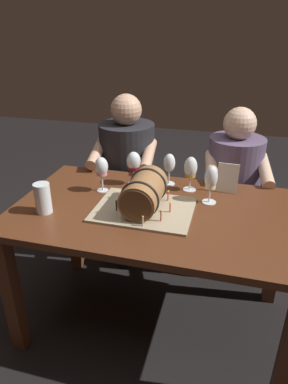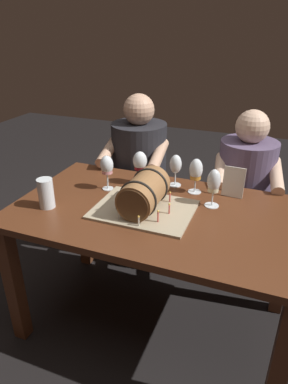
{
  "view_description": "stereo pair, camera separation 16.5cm",
  "coord_description": "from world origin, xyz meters",
  "px_view_note": "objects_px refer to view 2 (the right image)",
  "views": [
    {
      "loc": [
        0.33,
        -1.46,
        1.56
      ],
      "look_at": [
        -0.05,
        -0.03,
        0.84
      ],
      "focal_mm": 32.52,
      "sensor_mm": 36.0,
      "label": 1
    },
    {
      "loc": [
        0.49,
        -1.41,
        1.56
      ],
      "look_at": [
        -0.05,
        -0.03,
        0.84
      ],
      "focal_mm": 32.52,
      "sensor_mm": 36.0,
      "label": 2
    }
  ],
  "objects_px": {
    "barrel_cake": "(144,196)",
    "wine_glass_red": "(140,162)",
    "wine_glass_empty": "(176,165)",
    "menu_card": "(234,182)",
    "wine_glass_rose": "(107,166)",
    "wine_glass_amber": "(196,171)",
    "wine_glass_white": "(214,183)",
    "dining_table": "(156,229)",
    "person_seated_left": "(139,183)",
    "beer_pint": "(46,194)",
    "person_seated_right": "(242,205)"
  },
  "relations": [
    {
      "from": "beer_pint",
      "to": "person_seated_right",
      "type": "height_order",
      "value": "person_seated_right"
    },
    {
      "from": "wine_glass_rose",
      "to": "menu_card",
      "type": "height_order",
      "value": "wine_glass_rose"
    },
    {
      "from": "wine_glass_empty",
      "to": "wine_glass_amber",
      "type": "bearing_deg",
      "value": -20.62
    },
    {
      "from": "barrel_cake",
      "to": "wine_glass_white",
      "type": "distance_m",
      "value": 0.34
    },
    {
      "from": "wine_glass_rose",
      "to": "person_seated_left",
      "type": "xyz_separation_m",
      "value": [
        -0.02,
        0.51,
        -0.32
      ]
    },
    {
      "from": "dining_table",
      "to": "wine_glass_white",
      "type": "xyz_separation_m",
      "value": [
        0.24,
        0.14,
        0.24
      ]
    },
    {
      "from": "wine_glass_rose",
      "to": "dining_table",
      "type": "bearing_deg",
      "value": -21.07
    },
    {
      "from": "wine_glass_white",
      "to": "wine_glass_amber",
      "type": "bearing_deg",
      "value": 134.09
    },
    {
      "from": "wine_glass_amber",
      "to": "person_seated_left",
      "type": "height_order",
      "value": "person_seated_left"
    },
    {
      "from": "wine_glass_red",
      "to": "wine_glass_rose",
      "type": "relative_size",
      "value": 0.99
    },
    {
      "from": "wine_glass_red",
      "to": "beer_pint",
      "type": "distance_m",
      "value": 0.54
    },
    {
      "from": "dining_table",
      "to": "person_seated_left",
      "type": "distance_m",
      "value": 0.73
    },
    {
      "from": "barrel_cake",
      "to": "beer_pint",
      "type": "xyz_separation_m",
      "value": [
        -0.46,
        -0.14,
        -0.01
      ]
    },
    {
      "from": "barrel_cake",
      "to": "wine_glass_red",
      "type": "relative_size",
      "value": 2.48
    },
    {
      "from": "wine_glass_amber",
      "to": "wine_glass_empty",
      "type": "bearing_deg",
      "value": 159.38
    },
    {
      "from": "wine_glass_white",
      "to": "person_seated_right",
      "type": "height_order",
      "value": "person_seated_right"
    },
    {
      "from": "wine_glass_empty",
      "to": "person_seated_left",
      "type": "xyz_separation_m",
      "value": [
        -0.35,
        0.33,
        -0.31
      ]
    },
    {
      "from": "wine_glass_red",
      "to": "person_seated_left",
      "type": "bearing_deg",
      "value": 113.04
    },
    {
      "from": "wine_glass_red",
      "to": "person_seated_right",
      "type": "height_order",
      "value": "person_seated_right"
    },
    {
      "from": "wine_glass_rose",
      "to": "person_seated_right",
      "type": "relative_size",
      "value": 0.17
    },
    {
      "from": "dining_table",
      "to": "beer_pint",
      "type": "distance_m",
      "value": 0.57
    },
    {
      "from": "wine_glass_rose",
      "to": "wine_glass_amber",
      "type": "relative_size",
      "value": 1.01
    },
    {
      "from": "wine_glass_amber",
      "to": "beer_pint",
      "type": "bearing_deg",
      "value": -146.07
    },
    {
      "from": "dining_table",
      "to": "wine_glass_red",
      "type": "relative_size",
      "value": 7.4
    },
    {
      "from": "person_seated_left",
      "to": "wine_glass_white",
      "type": "bearing_deg",
      "value": -39.87
    },
    {
      "from": "barrel_cake",
      "to": "menu_card",
      "type": "height_order",
      "value": "barrel_cake"
    },
    {
      "from": "wine_glass_empty",
      "to": "menu_card",
      "type": "relative_size",
      "value": 1.13
    },
    {
      "from": "wine_glass_red",
      "to": "barrel_cake",
      "type": "bearing_deg",
      "value": -64.54
    },
    {
      "from": "person_seated_left",
      "to": "person_seated_right",
      "type": "bearing_deg",
      "value": -0.03
    },
    {
      "from": "beer_pint",
      "to": "person_seated_right",
      "type": "relative_size",
      "value": 0.13
    },
    {
      "from": "dining_table",
      "to": "wine_glass_amber",
      "type": "distance_m",
      "value": 0.37
    },
    {
      "from": "person_seated_left",
      "to": "person_seated_right",
      "type": "height_order",
      "value": "person_seated_left"
    },
    {
      "from": "wine_glass_rose",
      "to": "person_seated_left",
      "type": "distance_m",
      "value": 0.6
    },
    {
      "from": "wine_glass_white",
      "to": "menu_card",
      "type": "xyz_separation_m",
      "value": [
        0.08,
        0.15,
        -0.05
      ]
    },
    {
      "from": "dining_table",
      "to": "beer_pint",
      "type": "xyz_separation_m",
      "value": [
        -0.51,
        -0.17,
        0.18
      ]
    },
    {
      "from": "person_seated_right",
      "to": "wine_glass_white",
      "type": "bearing_deg",
      "value": -102.52
    },
    {
      "from": "barrel_cake",
      "to": "person_seated_right",
      "type": "distance_m",
      "value": 0.83
    },
    {
      "from": "wine_glass_empty",
      "to": "wine_glass_red",
      "type": "xyz_separation_m",
      "value": [
        -0.19,
        -0.05,
        0.01
      ]
    },
    {
      "from": "wine_glass_amber",
      "to": "person_seated_right",
      "type": "xyz_separation_m",
      "value": [
        0.23,
        0.37,
        -0.34
      ]
    },
    {
      "from": "wine_glass_empty",
      "to": "wine_glass_white",
      "type": "bearing_deg",
      "value": -34.99
    },
    {
      "from": "barrel_cake",
      "to": "wine_glass_red",
      "type": "height_order",
      "value": "same"
    },
    {
      "from": "wine_glass_rose",
      "to": "beer_pint",
      "type": "bearing_deg",
      "value": -122.09
    },
    {
      "from": "beer_pint",
      "to": "wine_glass_red",
      "type": "bearing_deg",
      "value": 52.84
    },
    {
      "from": "wine_glass_empty",
      "to": "wine_glass_amber",
      "type": "height_order",
      "value": "wine_glass_amber"
    },
    {
      "from": "dining_table",
      "to": "wine_glass_red",
      "type": "xyz_separation_m",
      "value": [
        -0.19,
        0.26,
        0.24
      ]
    },
    {
      "from": "person_seated_right",
      "to": "beer_pint",
      "type": "bearing_deg",
      "value": -137.18
    },
    {
      "from": "wine_glass_white",
      "to": "beer_pint",
      "type": "bearing_deg",
      "value": -157.89
    },
    {
      "from": "person_seated_left",
      "to": "menu_card",
      "type": "bearing_deg",
      "value": -27.38
    },
    {
      "from": "dining_table",
      "to": "wine_glass_rose",
      "type": "height_order",
      "value": "wine_glass_rose"
    },
    {
      "from": "menu_card",
      "to": "wine_glass_rose",
      "type": "bearing_deg",
      "value": -162.53
    }
  ]
}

